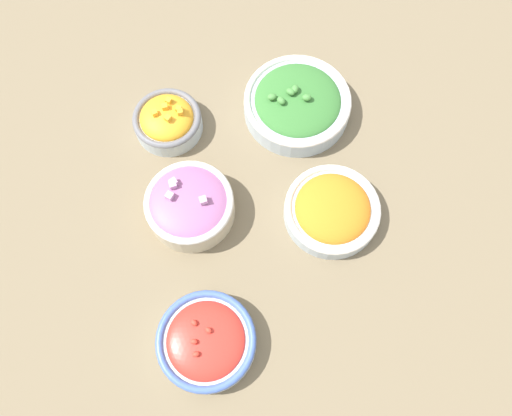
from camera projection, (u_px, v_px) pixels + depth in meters
The scene contains 6 objects.
ground_plane at pixel (256, 214), 0.87m from camera, with size 3.00×3.00×0.00m, color #75664C.
bowl_red_onion at pixel (190, 205), 0.84m from camera, with size 0.15×0.15×0.07m.
bowl_carrots at pixel (332, 210), 0.85m from camera, with size 0.16×0.16×0.05m.
bowl_squash at pixel (167, 120), 0.91m from camera, with size 0.12×0.12×0.06m.
bowl_broccoli at pixel (297, 103), 0.92m from camera, with size 0.20×0.20×0.07m.
bowl_cherry_tomatoes at pixel (206, 341), 0.77m from camera, with size 0.16×0.16×0.05m.
Camera 1 is at (-0.29, 0.07, 0.82)m, focal length 35.00 mm.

